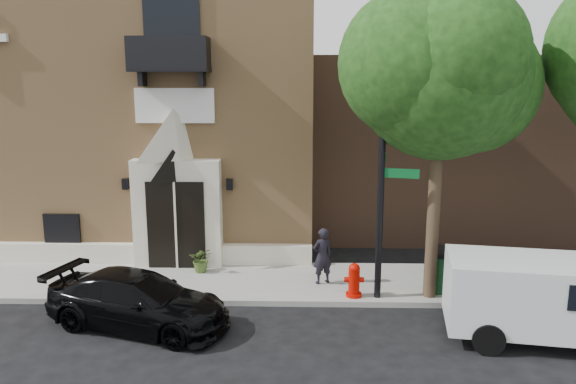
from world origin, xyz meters
name	(u,v)px	position (x,y,z in m)	size (l,w,h in m)	color
ground	(196,306)	(0.00, 0.00, 0.00)	(120.00, 120.00, 0.00)	black
sidewalk	(241,282)	(1.00, 1.50, 0.07)	(42.00, 3.00, 0.15)	gray
church	(152,106)	(-2.99, 7.95, 4.63)	(12.20, 11.01, 9.30)	tan
neighbour_building	(538,142)	(12.00, 9.00, 3.20)	(18.00, 8.00, 6.40)	brown
street_tree_left	(443,71)	(6.03, 0.35, 5.87)	(4.97, 4.38, 7.77)	#38281C
black_sedan	(138,301)	(-1.09, -1.22, 0.64)	(1.78, 4.39, 1.27)	black
cargo_van	(563,298)	(8.34, -1.78, 1.03)	(4.76, 2.50, 1.85)	silver
street_sign	(382,176)	(4.67, 0.36, 3.32)	(0.98, 1.14, 6.31)	black
fire_hydrant	(354,280)	(4.04, 0.38, 0.59)	(0.51, 0.41, 0.89)	#AE0900
dumpster	(469,272)	(7.08, 0.75, 0.70)	(1.87, 1.37, 1.09)	#0E351C
planter	(202,259)	(-0.21, 2.13, 0.52)	(0.67, 0.58, 0.74)	#455D26
pedestrian_near	(322,256)	(3.26, 1.30, 0.93)	(0.57, 0.37, 1.56)	black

